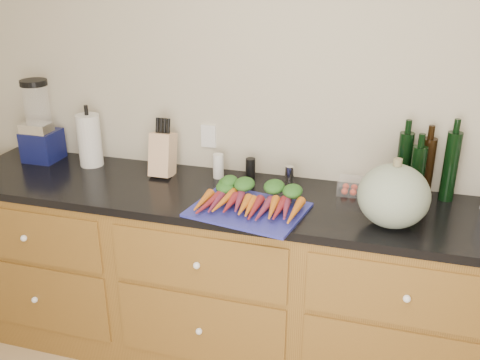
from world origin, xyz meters
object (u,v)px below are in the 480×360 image
(cutting_board, at_px, (248,210))
(tomato_box, at_px, (354,187))
(knife_block, at_px, (163,154))
(squash, at_px, (394,196))
(carrots, at_px, (250,200))
(paper_towel, at_px, (90,140))
(blender_appliance, at_px, (40,126))

(cutting_board, xyz_separation_m, tomato_box, (0.43, 0.33, 0.03))
(tomato_box, bearing_deg, knife_block, -178.24)
(squash, bearing_deg, knife_block, 167.33)
(knife_block, bearing_deg, squash, -12.67)
(carrots, relative_size, tomato_box, 3.04)
(carrots, distance_m, paper_towel, 1.02)
(blender_appliance, distance_m, paper_towel, 0.31)
(knife_block, height_order, tomato_box, knife_block)
(cutting_board, height_order, blender_appliance, blender_appliance)
(paper_towel, bearing_deg, knife_block, -2.64)
(paper_towel, height_order, knife_block, paper_towel)
(paper_towel, bearing_deg, cutting_board, -18.20)
(squash, distance_m, paper_towel, 1.61)
(carrots, bearing_deg, knife_block, 153.91)
(knife_block, bearing_deg, blender_appliance, 178.63)
(tomato_box, bearing_deg, cutting_board, -142.80)
(paper_towel, relative_size, knife_block, 1.27)
(blender_appliance, relative_size, knife_block, 2.03)
(tomato_box, bearing_deg, paper_towel, -179.59)
(paper_towel, distance_m, tomato_box, 1.41)
(cutting_board, relative_size, paper_towel, 1.73)
(blender_appliance, xyz_separation_m, knife_block, (0.73, -0.02, -0.09))
(squash, distance_m, blender_appliance, 1.91)
(cutting_board, relative_size, squash, 1.64)
(knife_block, bearing_deg, carrots, -26.09)
(cutting_board, xyz_separation_m, blender_appliance, (-1.27, 0.32, 0.19))
(carrots, height_order, knife_block, knife_block)
(squash, bearing_deg, cutting_board, -176.21)
(blender_appliance, bearing_deg, paper_towel, 0.47)
(blender_appliance, distance_m, knife_block, 0.74)
(cutting_board, relative_size, blender_appliance, 1.08)
(squash, height_order, knife_block, squash)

